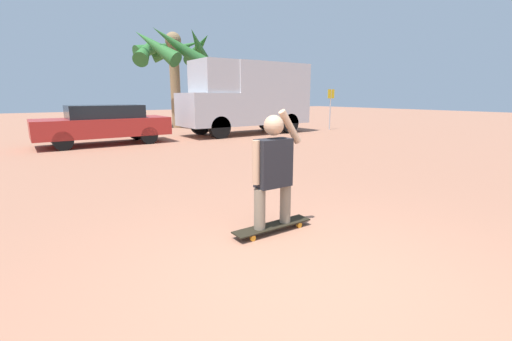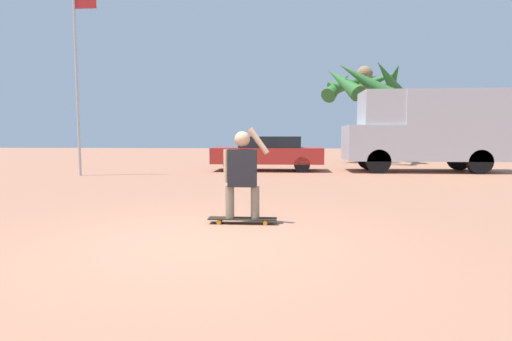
{
  "view_description": "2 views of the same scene",
  "coord_description": "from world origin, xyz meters",
  "px_view_note": "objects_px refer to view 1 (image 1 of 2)",
  "views": [
    {
      "loc": [
        -2.02,
        -2.0,
        1.7
      ],
      "look_at": [
        0.8,
        2.05,
        0.61
      ],
      "focal_mm": 24.0,
      "sensor_mm": 36.0,
      "label": 1
    },
    {
      "loc": [
        1.16,
        -5.03,
        1.4
      ],
      "look_at": [
        0.67,
        1.72,
        0.81
      ],
      "focal_mm": 28.0,
      "sensor_mm": 36.0,
      "label": 2
    }
  ],
  "objects_px": {
    "skateboard": "(273,226)",
    "parked_car_red": "(103,124)",
    "street_sign": "(331,104)",
    "camper_van": "(248,96)",
    "person_skateboarder": "(273,165)",
    "palm_tree_near_van": "(174,51)"
  },
  "relations": [
    {
      "from": "skateboard",
      "to": "parked_car_red",
      "type": "relative_size",
      "value": 0.25
    },
    {
      "from": "skateboard",
      "to": "street_sign",
      "type": "relative_size",
      "value": 0.55
    },
    {
      "from": "parked_car_red",
      "to": "street_sign",
      "type": "height_order",
      "value": "street_sign"
    },
    {
      "from": "parked_car_red",
      "to": "street_sign",
      "type": "bearing_deg",
      "value": -4.33
    },
    {
      "from": "camper_van",
      "to": "parked_car_red",
      "type": "relative_size",
      "value": 1.34
    },
    {
      "from": "person_skateboarder",
      "to": "parked_car_red",
      "type": "relative_size",
      "value": 0.33
    },
    {
      "from": "skateboard",
      "to": "parked_car_red",
      "type": "xyz_separation_m",
      "value": [
        -0.01,
        9.8,
        0.66
      ]
    },
    {
      "from": "skateboard",
      "to": "palm_tree_near_van",
      "type": "distance_m",
      "value": 15.92
    },
    {
      "from": "person_skateboarder",
      "to": "parked_car_red",
      "type": "bearing_deg",
      "value": 90.03
    },
    {
      "from": "palm_tree_near_van",
      "to": "street_sign",
      "type": "relative_size",
      "value": 2.56
    },
    {
      "from": "street_sign",
      "to": "palm_tree_near_van",
      "type": "bearing_deg",
      "value": 135.88
    },
    {
      "from": "camper_van",
      "to": "palm_tree_near_van",
      "type": "xyz_separation_m",
      "value": [
        -1.45,
        4.89,
        2.3
      ]
    },
    {
      "from": "camper_van",
      "to": "skateboard",
      "type": "bearing_deg",
      "value": -122.1
    },
    {
      "from": "camper_van",
      "to": "street_sign",
      "type": "distance_m",
      "value": 4.51
    },
    {
      "from": "camper_van",
      "to": "parked_car_red",
      "type": "height_order",
      "value": "camper_van"
    },
    {
      "from": "skateboard",
      "to": "street_sign",
      "type": "bearing_deg",
      "value": 40.4
    },
    {
      "from": "camper_van",
      "to": "street_sign",
      "type": "relative_size",
      "value": 2.94
    },
    {
      "from": "skateboard",
      "to": "street_sign",
      "type": "distance_m",
      "value": 13.94
    },
    {
      "from": "person_skateboarder",
      "to": "skateboard",
      "type": "bearing_deg",
      "value": 0.0
    },
    {
      "from": "skateboard",
      "to": "parked_car_red",
      "type": "height_order",
      "value": "parked_car_red"
    },
    {
      "from": "skateboard",
      "to": "palm_tree_near_van",
      "type": "height_order",
      "value": "palm_tree_near_van"
    },
    {
      "from": "camper_van",
      "to": "palm_tree_near_van",
      "type": "distance_m",
      "value": 5.59
    }
  ]
}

